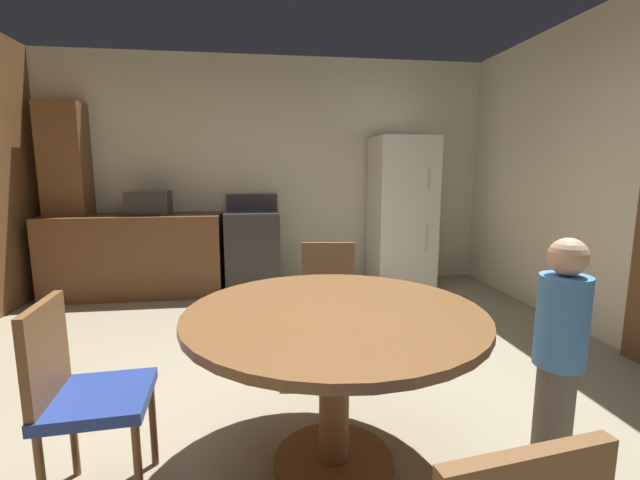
{
  "coord_description": "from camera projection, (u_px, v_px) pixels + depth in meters",
  "views": [
    {
      "loc": [
        -0.16,
        -2.19,
        1.38
      ],
      "look_at": [
        0.25,
        0.67,
        0.91
      ],
      "focal_mm": 24.1,
      "sensor_mm": 36.0,
      "label": 1
    }
  ],
  "objects": [
    {
      "name": "oven_range",
      "position": [
        253.0,
        251.0,
        4.94
      ],
      "size": [
        0.6,
        0.6,
        1.1
      ],
      "color": "#2D2B28",
      "rests_on": "ground"
    },
    {
      "name": "dining_table",
      "position": [
        334.0,
        341.0,
        1.95
      ],
      "size": [
        1.35,
        1.35,
        0.76
      ],
      "color": "brown",
      "rests_on": "ground"
    },
    {
      "name": "microwave",
      "position": [
        149.0,
        203.0,
        4.69
      ],
      "size": [
        0.44,
        0.32,
        0.26
      ],
      "primitive_type": "cube",
      "color": "#2D2B28",
      "rests_on": "kitchen_counter"
    },
    {
      "name": "chair_west",
      "position": [
        80.0,
        389.0,
        1.75
      ],
      "size": [
        0.43,
        0.43,
        0.87
      ],
      "rotation": [
        0.0,
        0.0,
        6.35
      ],
      "color": "brown",
      "rests_on": "ground"
    },
    {
      "name": "wall_back",
      "position": [
        271.0,
        173.0,
        5.22
      ],
      "size": [
        5.51,
        0.12,
        2.7
      ],
      "primitive_type": "cube",
      "color": "beige",
      "rests_on": "ground"
    },
    {
      "name": "kitchen_counter",
      "position": [
        136.0,
        255.0,
        4.76
      ],
      "size": [
        1.87,
        0.6,
        0.9
      ],
      "primitive_type": "cube",
      "color": "brown",
      "rests_on": "ground"
    },
    {
      "name": "person_child",
      "position": [
        559.0,
        349.0,
        1.95
      ],
      "size": [
        0.25,
        0.25,
        1.09
      ],
      "rotation": [
        0.0,
        0.0,
        9.28
      ],
      "color": "#665B51",
      "rests_on": "ground"
    },
    {
      "name": "refrigerator",
      "position": [
        401.0,
        213.0,
        5.06
      ],
      "size": [
        0.68,
        0.68,
        1.76
      ],
      "color": "silver",
      "rests_on": "ground"
    },
    {
      "name": "pantry_column",
      "position": [
        69.0,
        201.0,
        4.74
      ],
      "size": [
        0.44,
        0.36,
        2.1
      ],
      "primitive_type": "cube",
      "color": "brown",
      "rests_on": "ground"
    },
    {
      "name": "ground_plane",
      "position": [
        292.0,
        421.0,
        2.39
      ],
      "size": [
        14.0,
        14.0,
        0.0
      ],
      "primitive_type": "plane",
      "color": "gray"
    },
    {
      "name": "chair_north",
      "position": [
        328.0,
        297.0,
        3.02
      ],
      "size": [
        0.45,
        0.45,
        0.87
      ],
      "rotation": [
        0.0,
        0.0,
        4.58
      ],
      "color": "brown",
      "rests_on": "ground"
    }
  ]
}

